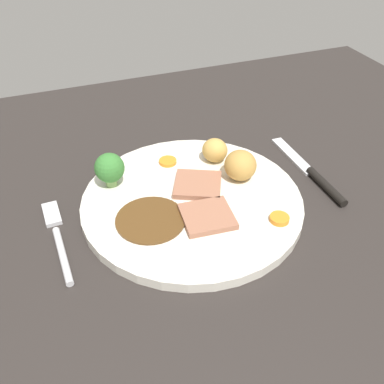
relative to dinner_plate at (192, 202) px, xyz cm
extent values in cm
cube|color=#2B2623|center=(-1.87, 1.95, -2.50)|extent=(120.00, 84.00, 3.60)
cylinder|color=silver|center=(0.00, 0.00, 0.00)|extent=(29.73, 29.73, 1.40)
cylinder|color=#563819|center=(-6.50, -2.38, 0.85)|extent=(8.91, 8.91, 0.30)
cube|color=#9E664C|center=(0.32, -4.62, 1.10)|extent=(6.84, 6.53, 0.80)
cube|color=#9E664C|center=(1.59, 2.16, 1.10)|extent=(8.37, 8.23, 0.80)
ellipsoid|color=tan|center=(6.36, 7.22, 2.49)|extent=(5.22, 5.26, 3.57)
ellipsoid|color=#BC8C42|center=(7.99, 1.71, 2.81)|extent=(5.92, 6.07, 4.21)
cylinder|color=orange|center=(-0.44, 9.05, 0.95)|extent=(2.61, 2.61, 0.50)
cylinder|color=orange|center=(8.69, -8.16, 1.02)|extent=(2.48, 2.48, 0.65)
cylinder|color=#8CB766|center=(-9.45, 6.69, 1.42)|extent=(1.57, 1.57, 1.45)
sphere|color=#387A33|center=(-9.45, 6.69, 3.59)|extent=(4.11, 4.11, 4.11)
cylinder|color=silver|center=(-17.76, -3.55, -0.25)|extent=(1.30, 9.53, 0.90)
cube|color=silver|center=(-18.11, 4.69, -0.40)|extent=(2.19, 4.58, 0.60)
cylinder|color=black|center=(19.17, -3.40, -0.10)|extent=(1.21, 8.50, 1.20)
cube|color=silver|center=(19.18, 5.60, -0.50)|extent=(1.71, 10.50, 0.40)
camera|label=1|loc=(-15.93, -41.97, 37.26)|focal=40.27mm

